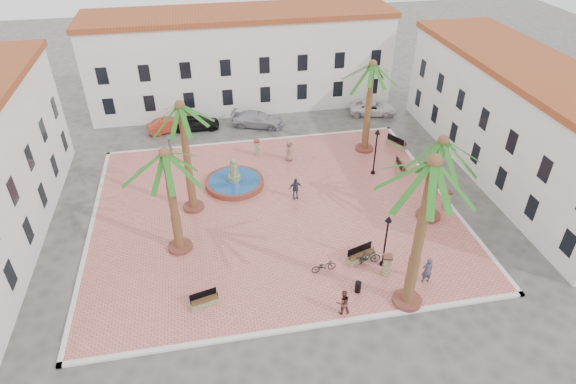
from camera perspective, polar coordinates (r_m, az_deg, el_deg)
name	(u,v)px	position (r m, az deg, el deg)	size (l,w,h in m)	color
ground	(275,211)	(35.54, -1.58, -2.30)	(120.00, 120.00, 0.00)	#56544F
plaza	(275,210)	(35.49, -1.59, -2.21)	(26.00, 22.00, 0.15)	#DB7066
kerb_n	(255,141)	(44.72, -3.95, 6.08)	(26.30, 0.30, 0.16)	silver
kerb_s	(308,327)	(27.58, 2.38, -15.68)	(26.30, 0.30, 0.16)	silver
kerb_e	(439,192)	(39.29, 17.45, 0.04)	(0.30, 22.30, 0.16)	silver
kerb_w	(91,232)	(36.24, -22.36, -4.35)	(0.30, 22.30, 0.16)	silver
building_north	(241,59)	(51.09, -5.56, 15.42)	(30.40, 7.40, 9.50)	white
building_east	(521,121)	(42.25, 25.86, 7.54)	(7.40, 26.40, 9.00)	white
fountain	(235,181)	(38.21, -6.35, 1.25)	(4.61, 4.61, 2.38)	brown
palm_nw	(181,118)	(32.60, -12.52, 8.61)	(4.99, 4.99, 8.55)	brown
palm_sw	(167,166)	(29.22, -14.17, 3.02)	(5.26, 5.26, 7.58)	brown
palm_s	(431,179)	(24.19, 16.59, 1.49)	(5.53, 5.53, 9.87)	brown
palm_e	(441,152)	(33.37, 17.69, 4.55)	(5.61, 5.61, 6.60)	brown
palm_ne	(372,74)	(40.70, 9.90, 13.56)	(5.14, 5.14, 8.17)	brown
bench_s	(205,301)	(28.77, -9.86, -12.65)	(1.76, 0.92, 0.89)	gray
bench_se	(361,256)	(31.39, 8.66, -7.55)	(2.05, 1.19, 1.03)	gray
bench_e	(401,167)	(40.97, 13.21, 2.85)	(0.72, 1.80, 0.93)	gray
bench_ne	(397,143)	(44.49, 12.75, 5.63)	(1.46, 2.03, 1.04)	gray
lamppost_s	(387,232)	(29.81, 11.63, -4.71)	(0.42, 0.42, 3.86)	black
lamppost_e	(376,144)	(38.84, 10.42, 5.62)	(0.44, 0.44, 4.06)	black
bollard_se	(387,265)	(30.33, 11.63, -8.47)	(0.67, 0.67, 1.53)	gray
bollard_n	(257,148)	(41.92, -3.71, 5.28)	(0.55, 0.55, 1.42)	gray
bollard_e	(446,199)	(37.04, 18.25, -0.85)	(0.58, 0.58, 1.46)	gray
litter_bin	(358,287)	(29.28, 8.29, -11.09)	(0.38, 0.38, 0.73)	black
cyclist_a	(427,270)	(30.36, 16.17, -8.91)	(0.67, 0.44, 1.84)	#393F56
bicycle_a	(324,266)	(30.27, 4.27, -8.73)	(0.56, 1.62, 0.85)	black
cyclist_b	(343,302)	(27.72, 6.53, -12.84)	(0.80, 0.62, 1.65)	#592921
bicycle_b	(368,257)	(31.06, 9.44, -7.64)	(0.48, 1.70, 1.02)	black
pedestrian_fountain_a	(289,151)	(40.96, 0.16, 4.93)	(0.91, 0.59, 1.87)	#876A57
pedestrian_fountain_b	(295,188)	(36.15, 0.88, 0.43)	(1.03, 0.43, 1.77)	#2D384E
pedestrian_north	(171,145)	(43.16, -13.71, 5.46)	(1.15, 0.66, 1.79)	#4C4C51
pedestrian_east	(435,184)	(38.42, 17.00, 0.87)	(1.50, 0.48, 1.62)	#746A58
car_black	(197,122)	(47.37, -10.76, 8.11)	(1.71, 4.26, 1.45)	black
car_red	(169,125)	(47.62, -13.95, 7.72)	(1.38, 3.95, 1.30)	#B2301E
car_silver	(257,119)	(47.28, -3.66, 8.60)	(2.02, 4.96, 1.44)	#B5B4BE
car_white	(373,108)	(50.43, 10.01, 9.77)	(2.17, 4.71, 1.31)	white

